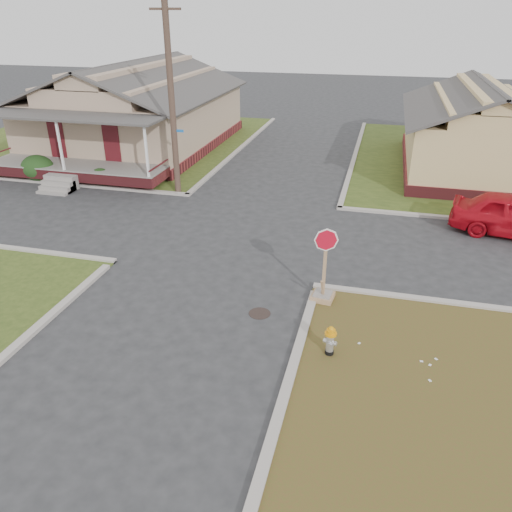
# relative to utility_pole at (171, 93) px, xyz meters

# --- Properties ---
(ground) EXTENTS (120.00, 120.00, 0.00)m
(ground) POSITION_rel_utility_pole_xyz_m (4.20, -8.90, -4.66)
(ground) COLOR #292A2C
(ground) RESTS_ON ground
(verge_far_left) EXTENTS (19.00, 19.00, 0.05)m
(verge_far_left) POSITION_rel_utility_pole_xyz_m (-8.80, 9.10, -4.64)
(verge_far_left) COLOR #364819
(verge_far_left) RESTS_ON ground
(curbs) EXTENTS (80.00, 40.00, 0.12)m
(curbs) POSITION_rel_utility_pole_xyz_m (4.20, -3.90, -4.66)
(curbs) COLOR #ACA39B
(curbs) RESTS_ON ground
(manhole) EXTENTS (0.64, 0.64, 0.01)m
(manhole) POSITION_rel_utility_pole_xyz_m (6.40, -9.40, -4.66)
(manhole) COLOR black
(manhole) RESTS_ON ground
(corner_house) EXTENTS (10.10, 15.50, 5.30)m
(corner_house) POSITION_rel_utility_pole_xyz_m (-5.80, 7.78, -2.38)
(corner_house) COLOR maroon
(corner_house) RESTS_ON ground
(side_house_yellow) EXTENTS (7.60, 11.60, 4.70)m
(side_house_yellow) POSITION_rel_utility_pole_xyz_m (14.20, 7.60, -2.47)
(side_house_yellow) COLOR maroon
(side_house_yellow) RESTS_ON ground
(utility_pole) EXTENTS (1.80, 0.28, 9.00)m
(utility_pole) POSITION_rel_utility_pole_xyz_m (0.00, 0.00, 0.00)
(utility_pole) COLOR #3C2A22
(utility_pole) RESTS_ON ground
(fire_hydrant) EXTENTS (0.31, 0.31, 0.83)m
(fire_hydrant) POSITION_rel_utility_pole_xyz_m (8.60, -10.85, -4.16)
(fire_hydrant) COLOR black
(fire_hydrant) RESTS_ON ground
(stop_sign) EXTENTS (0.67, 0.65, 2.35)m
(stop_sign) POSITION_rel_utility_pole_xyz_m (8.08, -8.21, -4.10)
(stop_sign) COLOR tan
(stop_sign) RESTS_ON ground
(hedge_left) EXTENTS (1.59, 1.31, 1.22)m
(hedge_left) POSITION_rel_utility_pole_xyz_m (-7.71, 0.03, -4.00)
(hedge_left) COLOR #1C3C15
(hedge_left) RESTS_ON verge_far_left
(hedge_right) EXTENTS (1.23, 1.01, 0.94)m
(hedge_right) POSITION_rel_utility_pole_xyz_m (-4.11, -0.01, -4.14)
(hedge_right) COLOR #1C3C15
(hedge_right) RESTS_ON verge_far_left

